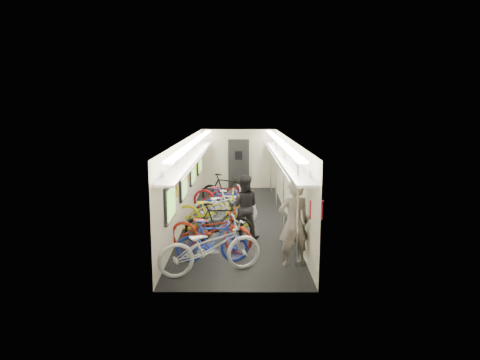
{
  "coord_description": "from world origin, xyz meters",
  "views": [
    {
      "loc": [
        0.1,
        -12.28,
        3.33
      ],
      "look_at": [
        0.07,
        0.26,
        1.15
      ],
      "focal_mm": 32.0,
      "sensor_mm": 36.0,
      "label": 1
    }
  ],
  "objects_px": {
    "passenger_near": "(294,223)",
    "passenger_mid": "(244,207)",
    "bicycle_0": "(210,247)",
    "bicycle_1": "(212,241)",
    "backpack": "(317,210)"
  },
  "relations": [
    {
      "from": "passenger_mid",
      "to": "backpack",
      "type": "relative_size",
      "value": 4.32
    },
    {
      "from": "bicycle_0",
      "to": "passenger_mid",
      "type": "height_order",
      "value": "passenger_mid"
    },
    {
      "from": "passenger_near",
      "to": "passenger_mid",
      "type": "bearing_deg",
      "value": -73.57
    },
    {
      "from": "bicycle_0",
      "to": "bicycle_1",
      "type": "bearing_deg",
      "value": -19.46
    },
    {
      "from": "bicycle_1",
      "to": "passenger_near",
      "type": "height_order",
      "value": "passenger_near"
    },
    {
      "from": "bicycle_0",
      "to": "backpack",
      "type": "xyz_separation_m",
      "value": [
        2.13,
        0.17,
        0.72
      ]
    },
    {
      "from": "bicycle_1",
      "to": "passenger_mid",
      "type": "bearing_deg",
      "value": -24.23
    },
    {
      "from": "bicycle_0",
      "to": "passenger_mid",
      "type": "xyz_separation_m",
      "value": [
        0.68,
        2.32,
        0.26
      ]
    },
    {
      "from": "passenger_near",
      "to": "passenger_mid",
      "type": "height_order",
      "value": "passenger_near"
    },
    {
      "from": "passenger_mid",
      "to": "backpack",
      "type": "bearing_deg",
      "value": 127.72
    },
    {
      "from": "passenger_near",
      "to": "bicycle_1",
      "type": "bearing_deg",
      "value": -17.42
    },
    {
      "from": "bicycle_1",
      "to": "passenger_mid",
      "type": "distance_m",
      "value": 1.88
    },
    {
      "from": "bicycle_0",
      "to": "bicycle_1",
      "type": "height_order",
      "value": "bicycle_0"
    },
    {
      "from": "bicycle_0",
      "to": "passenger_near",
      "type": "distance_m",
      "value": 1.81
    },
    {
      "from": "passenger_mid",
      "to": "backpack",
      "type": "height_order",
      "value": "passenger_mid"
    }
  ]
}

